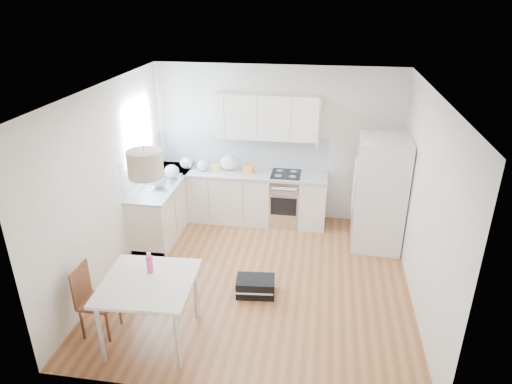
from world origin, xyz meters
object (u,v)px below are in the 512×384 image
dining_table (148,288)px  dining_chair (98,301)px  gym_bag (256,286)px  refrigerator (381,193)px

dining_table → dining_chair: dining_chair is taller
dining_table → gym_bag: bearing=41.2°
dining_chair → gym_bag: (1.72, 1.02, -0.33)m
dining_chair → gym_bag: dining_chair is taller
refrigerator → gym_bag: bearing=-134.5°
dining_chair → gym_bag: 2.03m
gym_bag → refrigerator: bearing=38.4°
refrigerator → gym_bag: (-1.72, -1.65, -0.77)m
dining_chair → dining_table: bearing=-0.7°
dining_chair → refrigerator: bearing=38.2°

